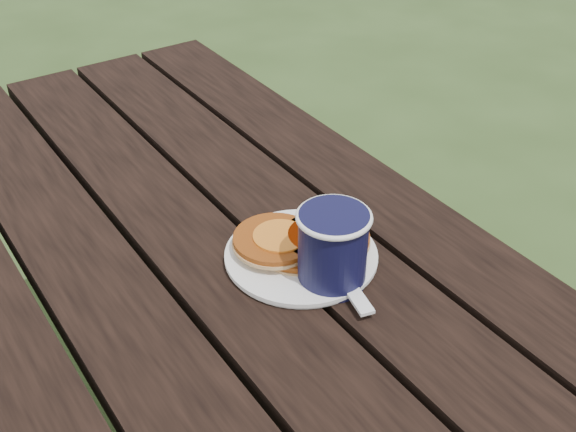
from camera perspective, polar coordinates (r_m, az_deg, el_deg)
plate at (r=1.02m, az=1.04°, el=-3.20°), size 0.26×0.26×0.01m
pancake_stack at (r=1.02m, az=1.14°, el=-1.97°), size 0.18×0.16×0.04m
knife at (r=0.99m, az=4.08°, el=-4.39°), size 0.06×0.18×0.00m
fork at (r=0.98m, az=1.76°, el=-4.36°), size 0.08×0.16×0.01m
coffee_cup at (r=0.95m, az=3.57°, el=-2.28°), size 0.10×0.10×0.11m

